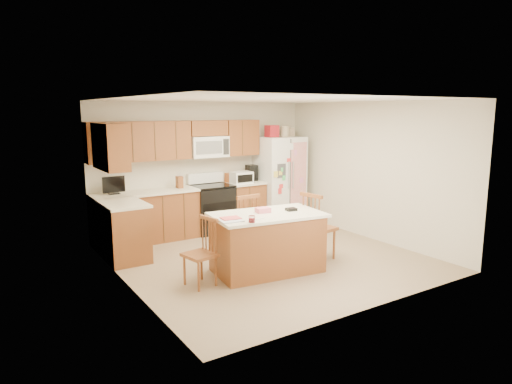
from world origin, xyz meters
TOP-DOWN VIEW (x-y plane):
  - ground at (0.00, 0.00)m, footprint 4.50×4.50m
  - room_shell at (0.00, 0.00)m, footprint 4.60×4.60m
  - cabinetry at (-0.98, 1.79)m, footprint 3.36×1.56m
  - stove at (0.00, 1.94)m, footprint 0.76×0.65m
  - refrigerator at (1.57, 1.87)m, footprint 0.90×0.79m
  - island at (-0.35, -0.51)m, footprint 1.69×1.12m
  - windsor_chair_left at (-1.40, -0.48)m, footprint 0.45×0.46m
  - windsor_chair_back at (-0.31, 0.24)m, footprint 0.47×0.45m
  - windsor_chair_right at (0.64, -0.47)m, footprint 0.50×0.52m

SIDE VIEW (x-z plane):
  - ground at x=0.00m, z-range 0.00..0.00m
  - windsor_chair_left at x=-1.40m, z-range -0.03..0.90m
  - island at x=-0.35m, z-range -0.04..0.92m
  - stove at x=0.00m, z-range -0.09..1.04m
  - windsor_chair_back at x=-0.31m, z-range -0.03..1.01m
  - windsor_chair_right at x=0.64m, z-range -0.03..1.05m
  - cabinetry at x=-0.98m, z-range -0.16..1.99m
  - refrigerator at x=1.57m, z-range -0.10..1.94m
  - room_shell at x=0.00m, z-range 0.18..2.70m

